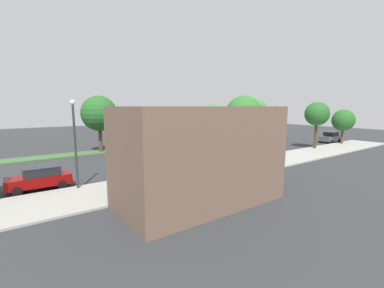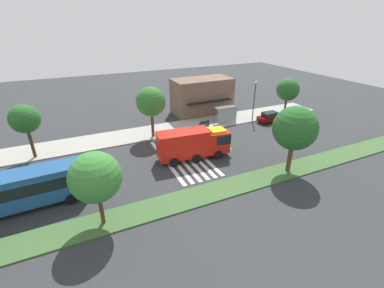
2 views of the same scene
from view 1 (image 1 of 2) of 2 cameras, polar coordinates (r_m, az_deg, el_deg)
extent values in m
plane|color=#2D3033|center=(34.68, 1.07, -1.97)|extent=(120.00, 120.00, 0.00)
cube|color=#9E9B93|center=(28.06, 12.48, -4.46)|extent=(60.00, 5.36, 0.14)
cube|color=#3D6033|center=(41.22, -5.64, -0.27)|extent=(60.00, 3.00, 0.14)
cube|color=silver|center=(35.55, 2.92, -1.71)|extent=(0.45, 11.66, 0.01)
cube|color=silver|center=(35.00, 1.77, -1.86)|extent=(0.45, 11.66, 0.01)
cube|color=silver|center=(34.46, 0.59, -2.02)|extent=(0.45, 11.66, 0.01)
cube|color=silver|center=(33.94, -0.63, -2.18)|extent=(0.45, 11.66, 0.01)
cube|color=silver|center=(33.44, -1.88, -2.34)|extent=(0.45, 11.66, 0.01)
cube|color=silver|center=(32.95, -3.18, -2.51)|extent=(0.45, 11.66, 0.01)
cube|color=red|center=(32.56, -6.87, 0.62)|extent=(2.80, 2.68, 2.62)
cube|color=red|center=(34.50, -0.31, 1.52)|extent=(6.25, 2.99, 3.12)
cube|color=black|center=(32.34, -7.51, 1.49)|extent=(2.08, 2.63, 1.15)
cube|color=silver|center=(32.18, -9.11, -1.42)|extent=(0.46, 2.46, 0.50)
cube|color=yellow|center=(32.40, -6.91, 3.12)|extent=(1.96, 1.87, 0.24)
cylinder|color=black|center=(31.77, -5.50, -1.94)|extent=(1.12, 0.40, 1.10)
cylinder|color=black|center=(33.97, -7.28, -1.31)|extent=(1.12, 0.40, 1.10)
cylinder|color=black|center=(34.49, 2.90, -1.10)|extent=(1.12, 0.40, 1.10)
cylinder|color=black|center=(36.52, 0.76, -0.57)|extent=(1.12, 0.40, 1.10)
cylinder|color=black|center=(33.07, -1.03, -1.50)|extent=(1.12, 0.40, 1.10)
cylinder|color=black|center=(35.19, -3.02, -0.92)|extent=(1.12, 0.40, 1.10)
cube|color=#474C51|center=(50.47, 27.84, 1.13)|extent=(4.35, 1.95, 0.82)
cube|color=black|center=(50.59, 28.00, 1.99)|extent=(2.45, 1.68, 0.68)
cylinder|color=black|center=(48.86, 28.09, 0.42)|extent=(0.65, 0.24, 0.64)
cylinder|color=black|center=(49.63, 26.17, 0.66)|extent=(0.65, 0.24, 0.64)
cylinder|color=black|center=(51.44, 29.40, 0.68)|extent=(0.65, 0.24, 0.64)
cylinder|color=black|center=(52.18, 27.55, 0.90)|extent=(0.65, 0.24, 0.64)
cube|color=#720505|center=(22.66, -30.36, -6.86)|extent=(4.32, 1.83, 0.73)
cube|color=black|center=(22.52, -29.95, -5.09)|extent=(2.43, 1.60, 0.66)
cylinder|color=black|center=(21.83, -33.82, -8.67)|extent=(0.64, 0.23, 0.64)
cylinder|color=black|center=(23.56, -33.96, -7.52)|extent=(0.64, 0.23, 0.64)
cylinder|color=black|center=(22.05, -26.38, -7.96)|extent=(0.64, 0.23, 0.64)
cylinder|color=black|center=(23.75, -27.07, -6.88)|extent=(0.64, 0.23, 0.64)
cube|color=navy|center=(47.64, 14.50, 3.00)|extent=(11.50, 3.05, 3.01)
cube|color=black|center=(47.61, 14.52, 3.43)|extent=(11.27, 3.09, 1.08)
cylinder|color=black|center=(51.75, 15.98, 1.66)|extent=(1.01, 0.34, 1.00)
cylinder|color=black|center=(50.32, 18.34, 1.38)|extent=(1.01, 0.34, 1.00)
cylinder|color=black|center=(45.51, 10.13, 0.99)|extent=(1.01, 0.34, 1.00)
cylinder|color=black|center=(43.89, 12.63, 0.65)|extent=(1.01, 0.34, 1.00)
cube|color=#4C4C51|center=(21.08, -11.02, -1.76)|extent=(3.50, 1.40, 0.12)
cube|color=#8C9E99|center=(21.90, -11.67, -4.61)|extent=(3.50, 0.08, 2.40)
cylinder|color=#333338|center=(21.52, -6.08, -4.71)|extent=(0.08, 0.08, 2.40)
cylinder|color=#333338|center=(20.09, -14.54, -5.87)|extent=(0.08, 0.08, 2.40)
cube|color=black|center=(23.64, -2.32, -5.46)|extent=(1.60, 0.50, 0.08)
cube|color=black|center=(23.76, -2.62, -4.73)|extent=(1.60, 0.06, 0.45)
cube|color=black|center=(24.09, -0.89, -5.74)|extent=(0.08, 0.45, 0.37)
cube|color=black|center=(23.31, -3.80, -6.24)|extent=(0.08, 0.45, 0.37)
cylinder|color=#2D2D30|center=(20.76, -24.04, -0.67)|extent=(0.16, 0.16, 6.10)
sphere|color=white|center=(20.55, -24.58, 8.26)|extent=(0.36, 0.36, 0.36)
cube|color=brown|center=(16.51, 1.91, -2.52)|extent=(10.32, 5.16, 6.13)
cube|color=black|center=(18.95, -3.65, -1.95)|extent=(8.25, 0.80, 0.16)
cylinder|color=#513823|center=(48.87, 29.86, 1.59)|extent=(0.36, 0.36, 2.55)
sphere|color=#235B23|center=(48.69, 30.07, 4.49)|extent=(3.46, 3.46, 3.46)
cylinder|color=#47301E|center=(41.55, 25.31, 1.75)|extent=(0.38, 0.38, 3.75)
sphere|color=#235B23|center=(41.36, 25.57, 5.94)|extent=(3.35, 3.35, 3.35)
cylinder|color=#47301E|center=(29.33, 11.03, -0.05)|extent=(0.42, 0.42, 3.70)
sphere|color=#2D6B28|center=(29.04, 11.21, 6.34)|extent=(4.05, 4.05, 4.05)
cylinder|color=#513823|center=(54.25, 13.35, 3.71)|extent=(0.53, 0.53, 3.84)
sphere|color=#387F33|center=(54.10, 13.47, 7.39)|extent=(4.46, 4.46, 4.46)
cylinder|color=#47301E|center=(46.72, 4.75, 2.69)|extent=(0.33, 0.33, 3.01)
sphere|color=#387F33|center=(46.53, 4.79, 6.25)|extent=(4.01, 4.01, 4.01)
cylinder|color=#513823|center=(36.96, -19.31, 1.12)|extent=(0.49, 0.49, 3.44)
sphere|color=#235B23|center=(36.72, -19.55, 6.30)|extent=(4.63, 4.63, 4.63)
camera|label=2|loc=(62.65, -6.37, 16.72)|focal=24.67mm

